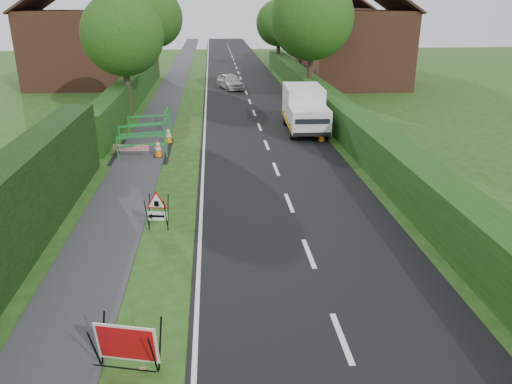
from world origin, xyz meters
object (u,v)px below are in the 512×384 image
triangle_sign (156,208)px  hatchback_car (230,81)px  red_rect_sign (127,344)px  works_van (305,108)px

triangle_sign → hatchback_car: (3.01, 24.42, -0.15)m
triangle_sign → hatchback_car: hatchback_car is taller
red_rect_sign → works_van: 18.25m
red_rect_sign → works_van: bearing=84.2°
red_rect_sign → triangle_sign: 5.82m
hatchback_car → red_rect_sign: bearing=-111.1°
red_rect_sign → works_van: works_van is taller
red_rect_sign → works_van: size_ratio=0.26×
works_van → red_rect_sign: bearing=-108.0°
triangle_sign → hatchback_car: 24.60m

